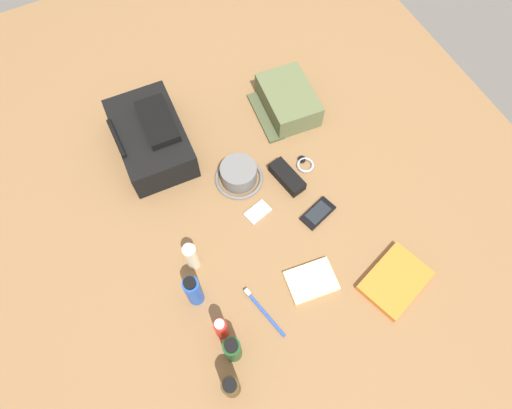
{
  "coord_description": "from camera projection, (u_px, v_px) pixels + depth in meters",
  "views": [
    {
      "loc": [
        -0.57,
        0.29,
        1.37
      ],
      "look_at": [
        0.0,
        0.0,
        0.04
      ],
      "focal_mm": 31.39,
      "sensor_mm": 36.0,
      "label": 1
    }
  ],
  "objects": [
    {
      "name": "toiletry_pouch",
      "position": [
        287.0,
        101.0,
        1.65
      ],
      "size": [
        0.26,
        0.23,
        0.1
      ],
      "color": "#56603D",
      "rests_on": "ground_plane"
    },
    {
      "name": "toothbrush",
      "position": [
        262.0,
        310.0,
        1.36
      ],
      "size": [
        0.18,
        0.05,
        0.02
      ],
      "color": "blue",
      "rests_on": "ground_plane"
    },
    {
      "name": "cologne_bottle",
      "position": [
        231.0,
        387.0,
        1.21
      ],
      "size": [
        0.05,
        0.05,
        0.14
      ],
      "color": "#473319",
      "rests_on": "ground_plane"
    },
    {
      "name": "backpack",
      "position": [
        151.0,
        137.0,
        1.56
      ],
      "size": [
        0.37,
        0.24,
        0.15
      ],
      "color": "black",
      "rests_on": "ground_plane"
    },
    {
      "name": "ground_plane",
      "position": [
        256.0,
        211.0,
        1.52
      ],
      "size": [
        2.64,
        2.02,
        0.02
      ],
      "primitive_type": "cube",
      "color": "brown",
      "rests_on": "ground"
    },
    {
      "name": "wristwatch",
      "position": [
        305.0,
        164.0,
        1.58
      ],
      "size": [
        0.07,
        0.06,
        0.01
      ],
      "color": "#99999E",
      "rests_on": "ground_plane"
    },
    {
      "name": "notepad",
      "position": [
        311.0,
        281.0,
        1.4
      ],
      "size": [
        0.13,
        0.16,
        0.02
      ],
      "primitive_type": "cube",
      "rotation": [
        0.0,
        0.0,
        -0.12
      ],
      "color": "beige",
      "rests_on": "ground_plane"
    },
    {
      "name": "cell_phone",
      "position": [
        318.0,
        213.0,
        1.5
      ],
      "size": [
        0.09,
        0.13,
        0.01
      ],
      "color": "black",
      "rests_on": "ground_plane"
    },
    {
      "name": "bucket_hat",
      "position": [
        240.0,
        174.0,
        1.53
      ],
      "size": [
        0.17,
        0.17,
        0.07
      ],
      "color": "slate",
      "rests_on": "ground_plane"
    },
    {
      "name": "shampoo_bottle",
      "position": [
        233.0,
        350.0,
        1.24
      ],
      "size": [
        0.05,
        0.05,
        0.16
      ],
      "color": "#19471E",
      "rests_on": "ground_plane"
    },
    {
      "name": "paperback_novel",
      "position": [
        395.0,
        281.0,
        1.39
      ],
      "size": [
        0.21,
        0.24,
        0.02
      ],
      "color": "orange",
      "rests_on": "ground_plane"
    },
    {
      "name": "sunscreen_spray",
      "position": [
        221.0,
        329.0,
        1.27
      ],
      "size": [
        0.04,
        0.04,
        0.14
      ],
      "color": "red",
      "rests_on": "ground_plane"
    },
    {
      "name": "lotion_bottle",
      "position": [
        191.0,
        256.0,
        1.36
      ],
      "size": [
        0.04,
        0.04,
        0.15
      ],
      "color": "beige",
      "rests_on": "ground_plane"
    },
    {
      "name": "media_player",
      "position": [
        258.0,
        212.0,
        1.5
      ],
      "size": [
        0.07,
        0.09,
        0.01
      ],
      "color": "#B7B7BC",
      "rests_on": "ground_plane"
    },
    {
      "name": "sunglasses_case",
      "position": [
        287.0,
        177.0,
        1.54
      ],
      "size": [
        0.15,
        0.08,
        0.04
      ],
      "primitive_type": "cube",
      "rotation": [
        0.0,
        0.0,
        0.2
      ],
      "color": "black",
      "rests_on": "ground_plane"
    },
    {
      "name": "deodorant_spray",
      "position": [
        193.0,
        291.0,
        1.3
      ],
      "size": [
        0.05,
        0.05,
        0.17
      ],
      "color": "blue",
      "rests_on": "ground_plane"
    }
  ]
}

